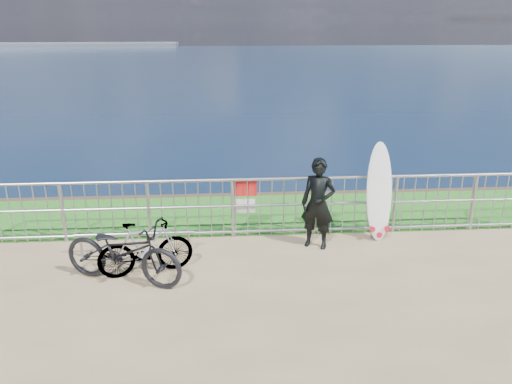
{
  "coord_description": "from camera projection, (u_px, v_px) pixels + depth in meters",
  "views": [
    {
      "loc": [
        -0.66,
        -6.83,
        3.79
      ],
      "look_at": [
        -0.1,
        1.2,
        1.0
      ],
      "focal_mm": 35.0,
      "sensor_mm": 36.0,
      "label": 1
    }
  ],
  "objects": [
    {
      "name": "surfboard",
      "position": [
        379.0,
        195.0,
        8.9
      ],
      "size": [
        0.46,
        0.42,
        1.78
      ],
      "color": "white",
      "rests_on": "ground"
    },
    {
      "name": "railing",
      "position": [
        261.0,
        207.0,
        9.04
      ],
      "size": [
        10.06,
        0.1,
        1.13
      ],
      "color": "#95989E",
      "rests_on": "ground"
    },
    {
      "name": "grass_strip",
      "position": [
        256.0,
        213.0,
        10.26
      ],
      "size": [
        120.0,
        120.0,
        0.0
      ],
      "primitive_type": "plane",
      "color": "#25731F",
      "rests_on": "ground"
    },
    {
      "name": "surfer",
      "position": [
        318.0,
        204.0,
        8.55
      ],
      "size": [
        0.69,
        0.59,
        1.6
      ],
      "primitive_type": "imported",
      "rotation": [
        0.0,
        0.0,
        -0.43
      ],
      "color": "black",
      "rests_on": "ground"
    },
    {
      "name": "bicycle_near",
      "position": [
        123.0,
        251.0,
        7.46
      ],
      "size": [
        2.04,
        1.32,
        1.01
      ],
      "primitive_type": "imported",
      "rotation": [
        0.0,
        0.0,
        1.2
      ],
      "color": "black",
      "rests_on": "ground"
    },
    {
      "name": "seascape",
      "position": [
        72.0,
        48.0,
        145.19
      ],
      "size": [
        260.0,
        260.0,
        5.0
      ],
      "color": "brown",
      "rests_on": "ground"
    },
    {
      "name": "bicycle_far",
      "position": [
        145.0,
        248.0,
        7.72
      ],
      "size": [
        1.53,
        0.79,
        0.89
      ],
      "primitive_type": "imported",
      "rotation": [
        0.0,
        0.0,
        1.84
      ],
      "color": "black",
      "rests_on": "ground"
    },
    {
      "name": "bike_rack",
      "position": [
        135.0,
        236.0,
        8.38
      ],
      "size": [
        2.0,
        0.05,
        0.41
      ],
      "color": "#95989E",
      "rests_on": "ground"
    }
  ]
}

